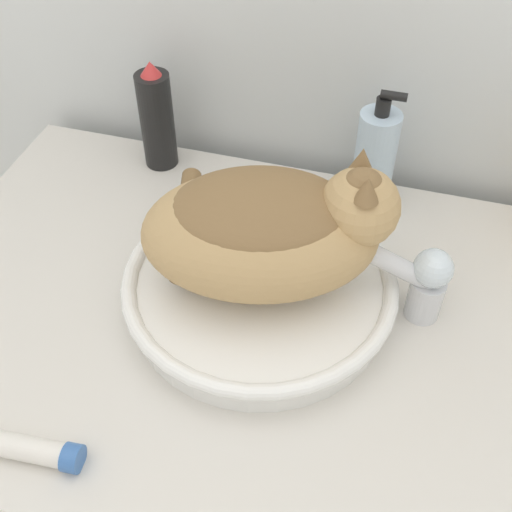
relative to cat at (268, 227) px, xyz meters
name	(u,v)px	position (x,y,z in m)	size (l,w,h in m)	color
vanity_counter	(262,476)	(0.00, -0.03, -0.58)	(0.96, 0.62, 0.89)	beige
sink_basin	(260,288)	(-0.01, 0.00, -0.10)	(0.35, 0.35, 0.05)	white
cat	(268,227)	(0.00, 0.00, 0.00)	(0.32, 0.27, 0.17)	tan
faucet	(420,278)	(0.18, 0.03, -0.07)	(0.14, 0.06, 0.13)	silver
hairspray_can_black	(157,118)	(-0.24, 0.24, -0.05)	(0.05, 0.05, 0.18)	black
soap_pump_bottle	(375,158)	(0.09, 0.24, -0.05)	(0.06, 0.06, 0.19)	silver
cream_tube	(11,445)	(-0.21, -0.28, -0.12)	(0.17, 0.04, 0.03)	silver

